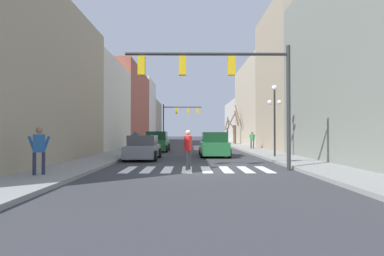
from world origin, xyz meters
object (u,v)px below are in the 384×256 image
at_px(traffic_signal_far, 178,115).
at_px(pedestrian_crossing_street, 252,139).
at_px(pedestrian_on_left_sidewalk, 188,146).
at_px(car_driving_away_lane, 143,148).
at_px(pedestrian_on_right_sidewalk, 135,138).
at_px(street_lamp_right_corner, 275,106).
at_px(car_parked_left_far, 157,142).
at_px(traffic_signal_near, 225,77).
at_px(pedestrian_waiting_at_curb, 39,147).
at_px(street_tree_left_near, 235,128).
at_px(street_tree_right_mid, 228,131).
at_px(car_parked_right_near, 214,145).

relative_size(traffic_signal_far, pedestrian_crossing_street, 3.59).
bearing_deg(traffic_signal_far, pedestrian_on_left_sidewalk, -86.88).
bearing_deg(car_driving_away_lane, pedestrian_on_right_sidewalk, 13.12).
bearing_deg(pedestrian_crossing_street, pedestrian_on_left_sidewalk, 115.72).
bearing_deg(street_lamp_right_corner, car_parked_left_far, 138.71).
relative_size(traffic_signal_near, traffic_signal_far, 1.28).
height_order(traffic_signal_near, car_parked_left_far, traffic_signal_near).
relative_size(traffic_signal_near, pedestrian_on_right_sidewalk, 4.28).
bearing_deg(pedestrian_on_left_sidewalk, car_driving_away_lane, 46.55).
xyz_separation_m(pedestrian_crossing_street, pedestrian_on_left_sidewalk, (-6.23, -15.53, -0.04)).
distance_m(pedestrian_waiting_at_curb, pedestrian_on_left_sidewalk, 6.10).
xyz_separation_m(traffic_signal_near, car_parked_left_far, (-4.55, 13.58, -3.42)).
height_order(pedestrian_on_right_sidewalk, street_tree_left_near, street_tree_left_near).
bearing_deg(street_tree_left_near, street_tree_right_mid, 91.05).
distance_m(pedestrian_crossing_street, pedestrian_on_left_sidewalk, 16.73).
bearing_deg(traffic_signal_far, street_lamp_right_corner, -73.43).
bearing_deg(car_parked_left_far, pedestrian_on_left_sidewalk, -167.96).
xyz_separation_m(car_parked_left_far, pedestrian_on_left_sidewalk, (2.86, -13.39, 0.24)).
xyz_separation_m(car_parked_left_far, pedestrian_on_right_sidewalk, (-2.36, 1.90, 0.35)).
bearing_deg(pedestrian_on_left_sidewalk, traffic_signal_far, 21.19).
bearing_deg(traffic_signal_near, pedestrian_crossing_street, 73.88).
bearing_deg(pedestrian_crossing_street, street_tree_right_mid, -42.66).
xyz_separation_m(pedestrian_on_right_sidewalk, street_tree_left_near, (11.66, 12.65, 1.11)).
height_order(street_lamp_right_corner, car_parked_right_near, street_lamp_right_corner).
xyz_separation_m(pedestrian_on_left_sidewalk, street_tree_left_near, (6.45, 27.93, 1.22)).
xyz_separation_m(car_parked_right_near, street_tree_left_near, (4.62, 20.19, 1.49)).
height_order(car_driving_away_lane, street_tree_right_mid, street_tree_right_mid).
relative_size(traffic_signal_far, street_tree_left_near, 1.09).
bearing_deg(traffic_signal_near, street_tree_left_near, 80.40).
bearing_deg(car_driving_away_lane, car_parked_right_near, -62.89).
xyz_separation_m(traffic_signal_near, street_lamp_right_corner, (3.99, 6.08, -0.80)).
distance_m(car_parked_left_far, street_tree_left_near, 17.33).
xyz_separation_m(traffic_signal_far, street_lamp_right_corner, (7.34, -24.68, -0.89)).
distance_m(traffic_signal_near, street_tree_right_mid, 35.61).
bearing_deg(pedestrian_waiting_at_curb, car_driving_away_lane, -133.66).
xyz_separation_m(street_tree_left_near, street_tree_right_mid, (-0.13, 7.11, -0.35)).
height_order(traffic_signal_near, car_driving_away_lane, traffic_signal_near).
bearing_deg(street_lamp_right_corner, traffic_signal_far, 106.57).
distance_m(street_tree_left_near, street_tree_right_mid, 7.12).
distance_m(pedestrian_crossing_street, street_tree_right_mid, 19.53).
height_order(street_tree_left_near, street_tree_right_mid, street_tree_left_near).
bearing_deg(street_lamp_right_corner, traffic_signal_near, -123.27).
relative_size(traffic_signal_far, street_lamp_right_corner, 1.26).
relative_size(car_driving_away_lane, street_tree_left_near, 0.79).
distance_m(pedestrian_on_left_sidewalk, street_tree_left_near, 28.70).
xyz_separation_m(pedestrian_on_right_sidewalk, street_tree_right_mid, (11.53, 19.75, 0.76)).
bearing_deg(car_parked_right_near, car_parked_left_far, 39.68).
bearing_deg(pedestrian_waiting_at_curb, street_tree_right_mid, -132.99).
relative_size(traffic_signal_far, pedestrian_waiting_at_curb, 3.35).
distance_m(traffic_signal_near, traffic_signal_far, 30.94).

